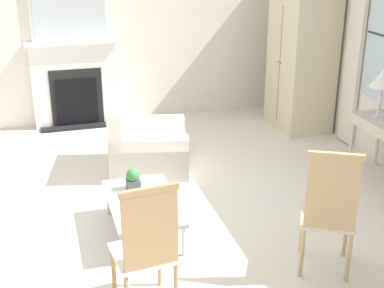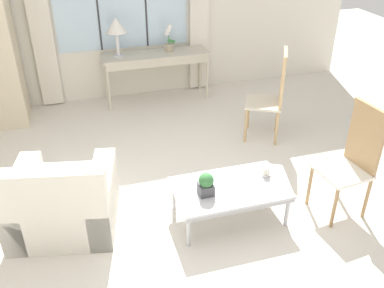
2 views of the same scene
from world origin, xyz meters
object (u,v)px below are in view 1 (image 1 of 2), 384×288
object	(u,v)px
table_lamp	(382,80)
armchair_upholstered	(145,148)
potted_plant_small	(133,179)
pillar_candle	(160,215)
armoire	(302,59)
coffee_table	(143,204)
side_chair_wooden	(330,207)
accent_chair_wooden	(147,244)
fireplace	(75,77)

from	to	relation	value
table_lamp	armchair_upholstered	bearing A→B (deg)	-109.64
potted_plant_small	pillar_candle	bearing A→B (deg)	10.41
armoire	potted_plant_small	size ratio (longest dim) A/B	9.22
armchair_upholstered	pillar_candle	size ratio (longest dim) A/B	10.45
armoire	table_lamp	size ratio (longest dim) A/B	3.64
armchair_upholstered	potted_plant_small	bearing A→B (deg)	-16.53
coffee_table	armchair_upholstered	bearing A→B (deg)	167.61
side_chair_wooden	coffee_table	bearing A→B (deg)	-128.59
side_chair_wooden	armchair_upholstered	bearing A→B (deg)	-158.76
side_chair_wooden	accent_chair_wooden	world-z (taller)	side_chair_wooden
armchair_upholstered	side_chair_wooden	xyz separation A→B (m)	(2.59, 1.01, 0.37)
fireplace	armoire	bearing A→B (deg)	72.92
table_lamp	coffee_table	xyz separation A→B (m)	(0.60, -2.91, -0.84)
table_lamp	potted_plant_small	size ratio (longest dim) A/B	2.53
armoire	potted_plant_small	world-z (taller)	armoire
armoire	pillar_candle	world-z (taller)	armoire
armoire	accent_chair_wooden	xyz separation A→B (m)	(3.56, -3.02, -0.41)
armoire	accent_chair_wooden	size ratio (longest dim) A/B	1.83
fireplace	armoire	distance (m)	3.31
accent_chair_wooden	pillar_candle	distance (m)	0.83
fireplace	potted_plant_small	distance (m)	3.14
table_lamp	accent_chair_wooden	distance (m)	3.61
potted_plant_small	pillar_candle	distance (m)	0.67
armoire	coffee_table	xyz separation A→B (m)	(2.40, -2.83, -0.70)
accent_chair_wooden	pillar_candle	bearing A→B (deg)	160.23
fireplace	pillar_candle	bearing A→B (deg)	6.10
fireplace	pillar_candle	size ratio (longest dim) A/B	20.61
coffee_table	side_chair_wooden	bearing A→B (deg)	51.41
table_lamp	potted_plant_small	world-z (taller)	table_lamp
table_lamp	accent_chair_wooden	bearing A→B (deg)	-60.50
armoire	coffee_table	size ratio (longest dim) A/B	1.92
coffee_table	pillar_candle	distance (m)	0.42
fireplace	accent_chair_wooden	bearing A→B (deg)	1.66
fireplace	accent_chair_wooden	world-z (taller)	fireplace
armchair_upholstered	accent_chair_wooden	bearing A→B (deg)	-11.16
coffee_table	pillar_candle	world-z (taller)	pillar_candle
potted_plant_small	accent_chair_wooden	bearing A→B (deg)	-6.15
accent_chair_wooden	potted_plant_small	world-z (taller)	accent_chair_wooden
side_chair_wooden	potted_plant_small	size ratio (longest dim) A/B	5.21
fireplace	table_lamp	world-z (taller)	fireplace
table_lamp	side_chair_wooden	world-z (taller)	table_lamp
armoire	accent_chair_wooden	world-z (taller)	armoire
armoire	side_chair_wooden	world-z (taller)	armoire
armchair_upholstered	potted_plant_small	xyz separation A→B (m)	(1.27, -0.38, 0.21)
fireplace	coffee_table	size ratio (longest dim) A/B	2.04
fireplace	potted_plant_small	size ratio (longest dim) A/B	9.80
armoire	pillar_candle	size ratio (longest dim) A/B	19.39
fireplace	armchair_upholstered	size ratio (longest dim) A/B	1.97
armoire	side_chair_wooden	distance (m)	3.79
armchair_upholstered	table_lamp	bearing A→B (deg)	70.36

